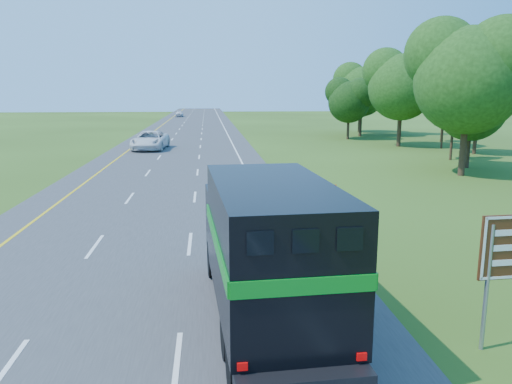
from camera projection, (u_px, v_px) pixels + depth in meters
road at (185, 144)px, 57.57m from camera, size 15.00×260.00×0.04m
lane_markings at (185, 144)px, 57.57m from camera, size 11.15×260.00×0.01m
tree_wall_right at (504, 91)px, 39.37m from camera, size 16.00×100.00×12.00m
horse_truck at (267, 246)px, 12.62m from camera, size 3.14×8.73×3.80m
white_suv at (150, 140)px, 51.93m from camera, size 3.72×7.09×1.90m
far_car at (179, 114)px, 121.16m from camera, size 1.82×4.49×1.53m
delineator at (335, 193)px, 27.18m from camera, size 0.08×0.05×0.99m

